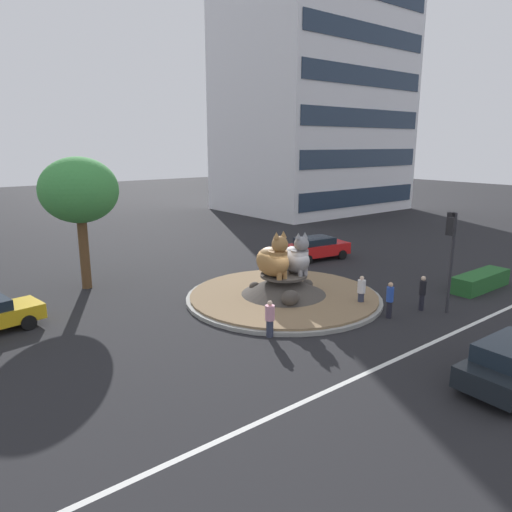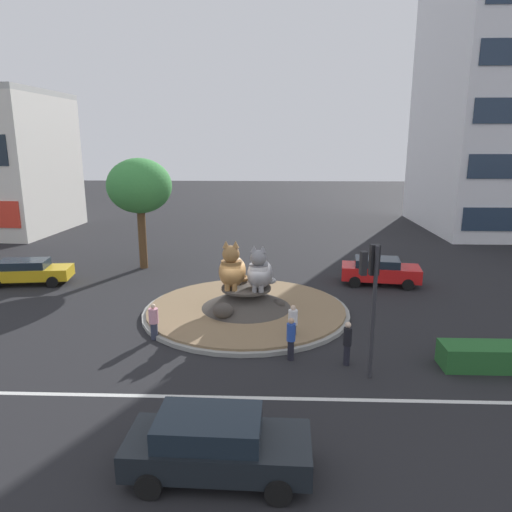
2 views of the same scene
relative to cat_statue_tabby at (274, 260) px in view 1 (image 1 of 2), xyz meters
name	(u,v)px [view 1 (image 1 of 2)]	position (x,y,z in m)	size (l,w,h in m)	color
ground_plane	(283,299)	(0.66, -0.01, -2.17)	(160.00, 160.00, 0.00)	black
lane_centreline	(418,349)	(0.66, -7.83, -2.17)	(112.00, 0.20, 0.01)	silver
roundabout_island	(284,291)	(0.65, -0.02, -1.74)	(9.94, 9.94, 1.31)	gray
cat_statue_tabby	(274,260)	(0.00, 0.00, 0.00)	(1.47, 2.31, 2.35)	#9E703D
cat_statue_grey	(296,258)	(1.32, -0.21, -0.07)	(1.56, 2.19, 2.17)	gray
traffic_light_mast	(451,240)	(5.28, -6.20, 1.31)	(0.71, 0.60, 4.75)	#2D2D33
office_tower	(314,84)	(26.39, 23.92, 12.38)	(19.76, 15.45, 29.10)	silver
clipped_hedge_strip	(481,281)	(10.25, -5.42, -1.72)	(4.25, 1.20, 0.90)	#235B28
broadleaf_tree_behind_island	(79,191)	(-6.57, 8.17, 3.15)	(4.09, 4.09, 7.12)	brown
pedestrian_white_shirt	(361,291)	(2.78, -3.28, -1.35)	(0.39, 0.39, 1.57)	#33384C
pedestrian_blue_shirt	(390,299)	(2.63, -5.02, -1.27)	(0.33, 0.33, 1.69)	black
pedestrian_black_shirt	(422,292)	(4.69, -5.36, -1.26)	(0.31, 0.31, 1.70)	black
pedestrian_pink_shirt	(270,318)	(-3.02, -3.30, -1.36)	(0.40, 0.40, 1.56)	#33384C
sedan_on_far_lane	(316,247)	(8.15, 5.01, -1.35)	(4.65, 2.62, 1.54)	red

